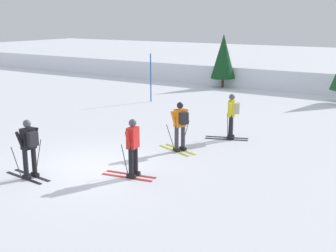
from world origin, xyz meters
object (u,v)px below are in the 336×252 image
Objects in this scene: conifer_far_right at (223,56)px; skier_black at (29,146)px; skier_yellow at (232,114)px; skier_orange at (180,124)px; skier_red at (133,146)px; trail_marker_pole at (151,78)px.

skier_black is at bearing -81.40° from conifer_far_right.
skier_black and skier_yellow have the same top height.
skier_orange is (2.24, 4.52, -0.00)m from skier_black.
trail_marker_pole reaches higher than skier_red.
skier_red is at bearing -72.74° from conifer_far_right.
skier_black is at bearing -113.74° from skier_yellow.
conifer_far_right is at bearing 98.60° from skier_black.
skier_yellow is (3.04, 6.92, -0.00)m from skier_black.
trail_marker_pole is at bearing 130.82° from skier_orange.
conifer_far_right is at bearing 110.05° from skier_orange.
conifer_far_right is (-5.15, 16.56, 1.08)m from skier_red.
skier_red is at bearing -97.05° from skier_yellow.
skier_yellow is 1.00× the size of skier_orange.
skier_red is 11.70m from trail_marker_pole.
conifer_far_right reaches higher than skier_black.
skier_orange is 0.66× the size of trail_marker_pole.
skier_orange is 14.60m from conifer_far_right.
trail_marker_pole is at bearing 146.04° from skier_yellow.
skier_orange is (-0.80, -2.40, -0.00)m from skier_yellow.
skier_black and skier_orange have the same top height.
conifer_far_right is at bearing 80.79° from trail_marker_pole.
skier_orange is at bearing 93.00° from skier_red.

